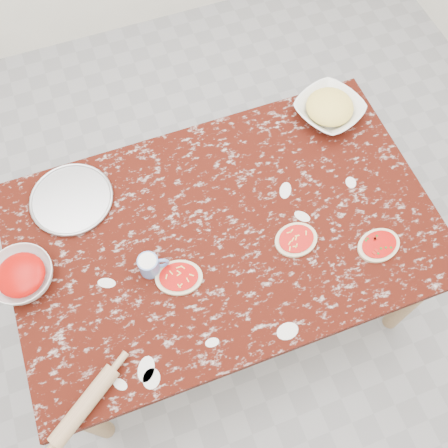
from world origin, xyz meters
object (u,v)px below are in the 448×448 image
worktable (224,239)px  cheese_bowl (329,110)px  pizza_tray (72,200)px  rolling_pin (85,405)px  flour_mug (150,265)px  sauce_bowl (22,276)px

worktable → cheese_bowl: 0.71m
pizza_tray → cheese_bowl: cheese_bowl is taller
cheese_bowl → rolling_pin: bearing=-147.2°
flour_mug → rolling_pin: size_ratio=0.40×
rolling_pin → worktable: bearing=34.7°
sauce_bowl → flour_mug: flour_mug is taller
sauce_bowl → rolling_pin: 0.51m
sauce_bowl → cheese_bowl: sauce_bowl is taller
worktable → flour_mug: (-0.30, -0.06, 0.13)m
pizza_tray → worktable: bearing=-32.5°
flour_mug → rolling_pin: 0.51m
worktable → cheese_bowl: cheese_bowl is taller
cheese_bowl → rolling_pin: size_ratio=0.95×
sauce_bowl → rolling_pin: (0.10, -0.50, -0.01)m
sauce_bowl → rolling_pin: size_ratio=0.83×
flour_mug → pizza_tray: bearing=118.3°
worktable → pizza_tray: (-0.51, 0.33, 0.09)m
worktable → flour_mug: 0.33m
worktable → rolling_pin: bearing=-145.3°
pizza_tray → sauce_bowl: 0.35m
cheese_bowl → rolling_pin: cheese_bowl is taller
worktable → cheese_bowl: size_ratio=6.05×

